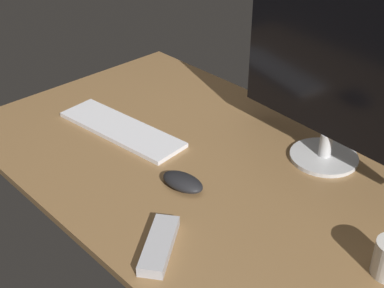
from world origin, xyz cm
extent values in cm
cube|color=olive|center=(0.00, 0.00, 1.00)|extent=(140.00, 84.00, 2.00)
cylinder|color=silver|center=(19.71, 25.39, 2.58)|extent=(18.71, 18.71, 1.15)
cylinder|color=silver|center=(19.71, 25.39, 6.53)|extent=(3.47, 3.47, 6.76)
cube|color=black|center=(19.71, 25.39, 29.53)|extent=(58.50, 6.50, 39.23)
cube|color=white|center=(-30.49, -6.28, 2.66)|extent=(43.26, 17.02, 1.33)
ellipsoid|color=black|center=(2.76, -11.78, 3.64)|extent=(12.75, 8.18, 3.29)
cube|color=#B7B7BC|center=(16.04, -30.87, 3.25)|extent=(15.02, 17.56, 2.49)
camera|label=1|loc=(84.87, -85.86, 84.47)|focal=50.46mm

